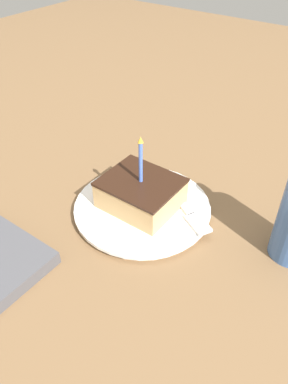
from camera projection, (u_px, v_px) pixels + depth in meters
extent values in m
cube|color=brown|center=(153.00, 226.00, 0.61)|extent=(2.40, 2.40, 0.04)
cylinder|color=white|center=(144.00, 207.00, 0.61)|extent=(0.21, 0.21, 0.01)
cylinder|color=white|center=(144.00, 205.00, 0.61)|extent=(0.22, 0.22, 0.01)
cube|color=tan|center=(139.00, 195.00, 0.59)|extent=(0.10, 0.11, 0.04)
cube|color=black|center=(139.00, 183.00, 0.57)|extent=(0.10, 0.12, 0.00)
cylinder|color=#4C72E0|center=(139.00, 164.00, 0.55)|extent=(0.01, 0.01, 0.07)
cone|color=yellow|center=(139.00, 141.00, 0.53)|extent=(0.01, 0.01, 0.01)
cube|color=silver|center=(171.00, 191.00, 0.63)|extent=(0.07, 0.12, 0.00)
cube|color=silver|center=(198.00, 224.00, 0.57)|extent=(0.04, 0.05, 0.00)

